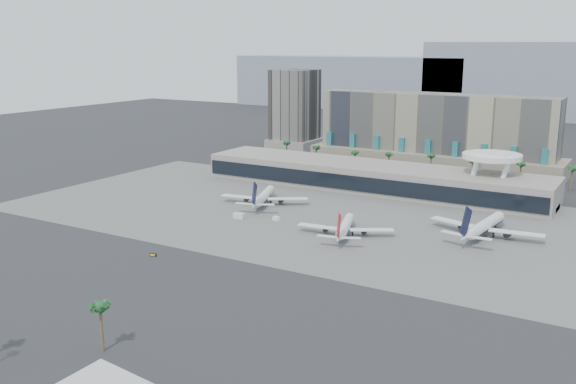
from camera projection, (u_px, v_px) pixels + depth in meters
The scene contains 15 objects.
ground at pixel (243, 250), 219.80m from camera, with size 900.00×900.00×0.00m, color #232326.
apron_pad at pixel (318, 214), 265.92m from camera, with size 260.00×130.00×0.06m, color #5B5B59.
mountain_ridge at pixel (555, 86), 593.35m from camera, with size 680.00×60.00×70.00m.
hotel at pixel (435, 139), 357.30m from camera, with size 140.00×30.00×42.00m.
office_tower at pixel (295, 114), 429.36m from camera, with size 30.00×30.00×52.00m.
terminal at pixel (371, 176), 310.43m from camera, with size 170.00×32.50×14.50m.
saucer_structure at pixel (492, 160), 285.66m from camera, with size 26.00×26.00×21.89m.
palm_row at pixel (411, 158), 335.55m from camera, with size 157.80×2.80×13.10m.
airliner_left at pixel (263, 197), 280.64m from camera, with size 37.37×38.60×13.93m.
airliner_centre at pixel (345, 227), 235.34m from camera, with size 34.67×35.88×12.80m.
airliner_right at pixel (484, 226), 234.43m from camera, with size 42.65×44.09×15.23m.
service_vehicle_a at pixel (239, 216), 258.58m from camera, with size 4.62×2.26×2.26m, color silver.
service_vehicle_b at pixel (276, 219), 255.90m from camera, with size 3.04×1.73×1.56m, color white.
taxiway_sign at pixel (153, 255), 212.99m from camera, with size 2.32×1.06×1.06m.
near_palm_b at pixel (101, 313), 145.48m from camera, with size 6.00×6.00×12.22m.
Camera 1 is at (119.78, -172.63, 69.26)m, focal length 40.00 mm.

